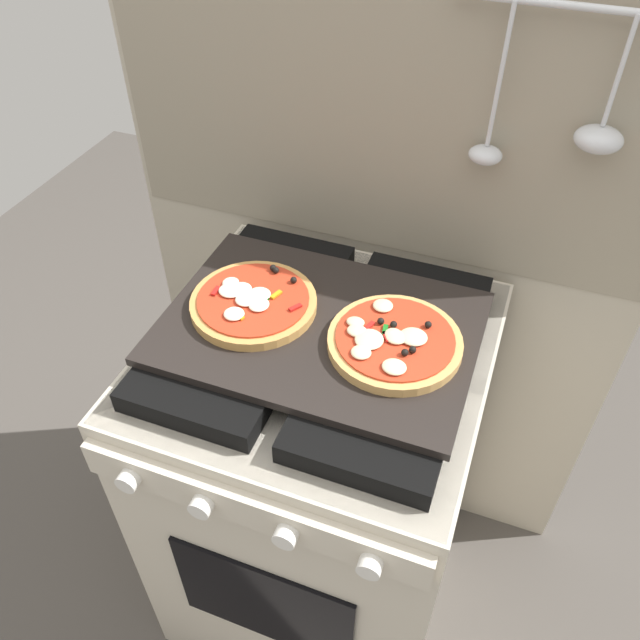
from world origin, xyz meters
name	(u,v)px	position (x,y,z in m)	size (l,w,h in m)	color
ground_plane	(320,571)	(0.00, 0.00, 0.00)	(4.00, 4.00, 0.00)	#4C4742
kitchen_backsplash	(374,271)	(0.00, 0.33, 0.79)	(1.10, 0.09, 1.55)	#B2A893
stove	(320,477)	(0.00, 0.00, 0.45)	(0.60, 0.64, 0.90)	beige
baking_tray	(320,328)	(0.00, 0.00, 0.91)	(0.54, 0.38, 0.02)	black
pizza_left	(252,303)	(-0.13, 0.00, 0.93)	(0.22, 0.22, 0.03)	tan
pizza_right	(394,341)	(0.13, -0.01, 0.93)	(0.22, 0.22, 0.03)	tan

